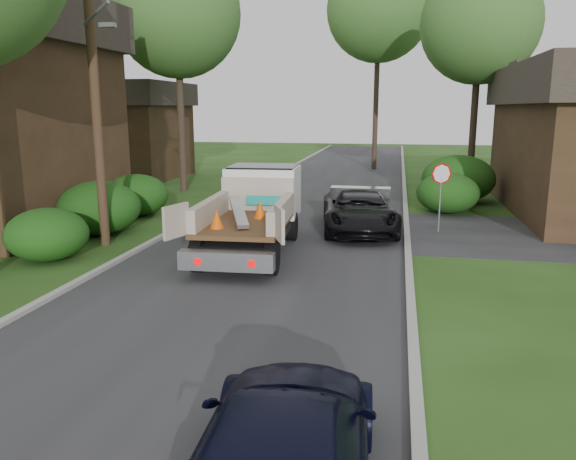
{
  "coord_description": "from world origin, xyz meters",
  "views": [
    {
      "loc": [
        3.68,
        -11.18,
        4.33
      ],
      "look_at": [
        0.92,
        2.96,
        1.2
      ],
      "focal_mm": 35.0,
      "sensor_mm": 36.0,
      "label": 1
    }
  ],
  "objects_px": {
    "tree_center_far": "(379,9)",
    "navy_suv": "(282,457)",
    "tree_right_far": "(480,24)",
    "tree_left_back": "(9,4)",
    "utility_pole": "(94,80)",
    "house_left_far": "(121,129)",
    "tree_left_far": "(177,14)",
    "stop_sign": "(441,183)",
    "black_pickup": "(359,210)",
    "flatbed_truck": "(257,204)"
  },
  "relations": [
    {
      "from": "utility_pole",
      "to": "black_pickup",
      "type": "distance_m",
      "value": 9.77
    },
    {
      "from": "stop_sign",
      "to": "tree_right_far",
      "type": "bearing_deg",
      "value": 78.19
    },
    {
      "from": "house_left_far",
      "to": "tree_center_far",
      "type": "relative_size",
      "value": 0.52
    },
    {
      "from": "tree_center_far",
      "to": "navy_suv",
      "type": "xyz_separation_m",
      "value": [
        0.6,
        -36.0,
        -10.27
      ]
    },
    {
      "from": "tree_left_far",
      "to": "tree_right_far",
      "type": "bearing_deg",
      "value": 11.31
    },
    {
      "from": "utility_pole",
      "to": "tree_right_far",
      "type": "xyz_separation_m",
      "value": [
        12.98,
        15.02,
        3.31
      ]
    },
    {
      "from": "tree_right_far",
      "to": "house_left_far",
      "type": "bearing_deg",
      "value": 174.56
    },
    {
      "from": "tree_right_far",
      "to": "black_pickup",
      "type": "relative_size",
      "value": 2.12
    },
    {
      "from": "house_left_far",
      "to": "tree_center_far",
      "type": "height_order",
      "value": "tree_center_far"
    },
    {
      "from": "tree_left_back",
      "to": "flatbed_truck",
      "type": "distance_m",
      "value": 16.93
    },
    {
      "from": "flatbed_truck",
      "to": "navy_suv",
      "type": "relative_size",
      "value": 1.35
    },
    {
      "from": "utility_pole",
      "to": "stop_sign",
      "type": "bearing_deg",
      "value": 20.62
    },
    {
      "from": "utility_pole",
      "to": "tree_center_far",
      "type": "bearing_deg",
      "value": 73.35
    },
    {
      "from": "stop_sign",
      "to": "tree_right_far",
      "type": "xyz_separation_m",
      "value": [
        2.3,
        11.0,
        6.7
      ]
    },
    {
      "from": "house_left_far",
      "to": "tree_right_far",
      "type": "bearing_deg",
      "value": -5.44
    },
    {
      "from": "tree_right_far",
      "to": "navy_suv",
      "type": "relative_size",
      "value": 2.34
    },
    {
      "from": "black_pickup",
      "to": "navy_suv",
      "type": "xyz_separation_m",
      "value": [
        0.2,
        -14.69,
        -0.04
      ]
    },
    {
      "from": "utility_pole",
      "to": "tree_right_far",
      "type": "height_order",
      "value": "tree_right_far"
    },
    {
      "from": "tree_left_far",
      "to": "tree_left_back",
      "type": "relative_size",
      "value": 1.02
    },
    {
      "from": "house_left_far",
      "to": "tree_center_far",
      "type": "xyz_separation_m",
      "value": [
        15.5,
        8.0,
        7.93
      ]
    },
    {
      "from": "tree_center_far",
      "to": "flatbed_truck",
      "type": "distance_m",
      "value": 26.1
    },
    {
      "from": "black_pickup",
      "to": "tree_center_far",
      "type": "bearing_deg",
      "value": 83.26
    },
    {
      "from": "house_left_far",
      "to": "tree_left_far",
      "type": "distance_m",
      "value": 9.81
    },
    {
      "from": "house_left_far",
      "to": "utility_pole",
      "type": "bearing_deg",
      "value": -64.77
    },
    {
      "from": "tree_right_far",
      "to": "stop_sign",
      "type": "bearing_deg",
      "value": -101.81
    },
    {
      "from": "tree_left_far",
      "to": "tree_left_back",
      "type": "bearing_deg",
      "value": -148.39
    },
    {
      "from": "tree_center_far",
      "to": "navy_suv",
      "type": "relative_size",
      "value": 2.97
    },
    {
      "from": "utility_pole",
      "to": "navy_suv",
      "type": "height_order",
      "value": "utility_pole"
    },
    {
      "from": "tree_left_far",
      "to": "tree_right_far",
      "type": "xyz_separation_m",
      "value": [
        15.0,
        3.0,
        -0.5
      ]
    },
    {
      "from": "tree_right_far",
      "to": "flatbed_truck",
      "type": "bearing_deg",
      "value": -120.07
    },
    {
      "from": "tree_left_back",
      "to": "tree_left_far",
      "type": "bearing_deg",
      "value": 31.61
    },
    {
      "from": "house_left_far",
      "to": "navy_suv",
      "type": "relative_size",
      "value": 1.54
    },
    {
      "from": "utility_pole",
      "to": "house_left_far",
      "type": "xyz_separation_m",
      "value": [
        -8.02,
        17.02,
        -2.12
      ]
    },
    {
      "from": "tree_center_far",
      "to": "tree_right_far",
      "type": "bearing_deg",
      "value": -61.19
    },
    {
      "from": "tree_right_far",
      "to": "navy_suv",
      "type": "height_order",
      "value": "tree_right_far"
    },
    {
      "from": "house_left_far",
      "to": "navy_suv",
      "type": "bearing_deg",
      "value": -60.1
    },
    {
      "from": "tree_right_far",
      "to": "black_pickup",
      "type": "xyz_separation_m",
      "value": [
        -5.1,
        -11.31,
        -7.72
      ]
    },
    {
      "from": "utility_pole",
      "to": "house_left_far",
      "type": "relative_size",
      "value": 1.32
    },
    {
      "from": "house_left_far",
      "to": "navy_suv",
      "type": "height_order",
      "value": "house_left_far"
    },
    {
      "from": "tree_center_far",
      "to": "black_pickup",
      "type": "height_order",
      "value": "tree_center_far"
    },
    {
      "from": "stop_sign",
      "to": "black_pickup",
      "type": "distance_m",
      "value": 3.0
    },
    {
      "from": "house_left_far",
      "to": "stop_sign",
      "type": "bearing_deg",
      "value": -34.81
    },
    {
      "from": "house_left_far",
      "to": "navy_suv",
      "type": "xyz_separation_m",
      "value": [
        16.1,
        -28.0,
        -2.34
      ]
    },
    {
      "from": "stop_sign",
      "to": "navy_suv",
      "type": "xyz_separation_m",
      "value": [
        -2.6,
        -15.0,
        -1.06
      ]
    },
    {
      "from": "tree_right_far",
      "to": "tree_left_back",
      "type": "relative_size",
      "value": 0.96
    },
    {
      "from": "utility_pole",
      "to": "flatbed_truck",
      "type": "xyz_separation_m",
      "value": [
        4.81,
        0.91,
        -3.83
      ]
    },
    {
      "from": "tree_right_far",
      "to": "tree_left_far",
      "type": "bearing_deg",
      "value": -168.69
    },
    {
      "from": "tree_center_far",
      "to": "flatbed_truck",
      "type": "relative_size",
      "value": 2.2
    },
    {
      "from": "house_left_far",
      "to": "flatbed_truck",
      "type": "xyz_separation_m",
      "value": [
        12.83,
        -16.11,
        -1.71
      ]
    },
    {
      "from": "stop_sign",
      "to": "flatbed_truck",
      "type": "xyz_separation_m",
      "value": [
        -5.87,
        -3.11,
        -0.44
      ]
    }
  ]
}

